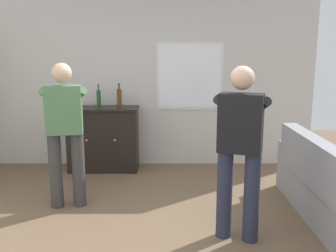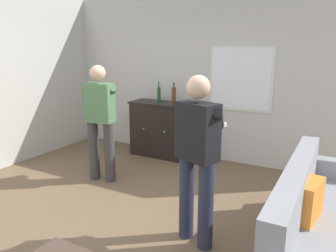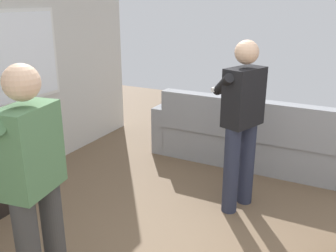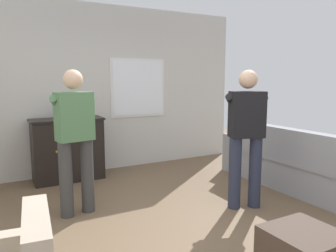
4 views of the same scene
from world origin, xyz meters
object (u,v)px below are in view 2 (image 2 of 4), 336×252
Objects in this scene: sideboard_cabinet at (161,129)px; bottle_wine_green at (159,94)px; couch at (310,228)px; bottle_liquor_amber at (174,95)px; person_standing_left at (100,118)px; person_standing_right at (198,153)px.

sideboard_cabinet is 3.10× the size of bottle_wine_green.
bottle_wine_green is at bearing 143.87° from couch.
bottle_liquor_amber is 1.47m from person_standing_left.
person_standing_left is (-0.19, -1.38, 0.45)m from sideboard_cabinet.
bottle_wine_green is at bearing 84.58° from person_standing_left.
person_standing_right is at bearing -169.28° from couch.
bottle_liquor_amber is at bearing 141.02° from couch.
person_standing_left is 1.00× the size of person_standing_right.
bottle_wine_green is (-0.06, 0.04, 0.62)m from sideboard_cabinet.
person_standing_right is (-1.03, -0.20, 0.60)m from couch.
person_standing_right reaches higher than sideboard_cabinet.
person_standing_left and person_standing_right have the same top height.
bottle_wine_green is (-2.75, 2.01, 0.77)m from couch.
person_standing_left is 2.02m from person_standing_right.
person_standing_right is (1.86, -0.78, 0.00)m from person_standing_left.
bottle_liquor_amber is at bearing 71.97° from person_standing_left.
couch is 3.01m from person_standing_left.
bottle_liquor_amber is at bearing 122.98° from person_standing_right.
bottle_wine_green is 0.21× the size of person_standing_left.
person_standing_left reaches higher than bottle_wine_green.
person_standing_left reaches higher than couch.
person_standing_right is (1.66, -2.16, 0.45)m from sideboard_cabinet.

